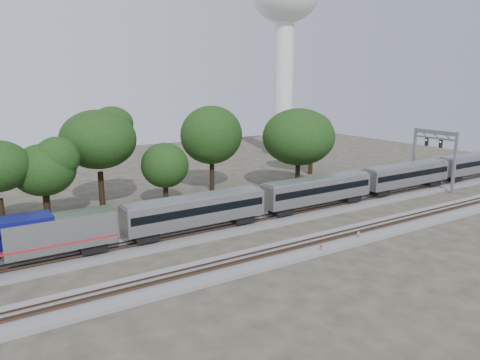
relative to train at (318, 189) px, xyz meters
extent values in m
plane|color=#383328|center=(-13.20, -6.00, -3.15)|extent=(160.00, 160.00, 0.00)
cube|color=slate|center=(-13.20, 0.00, -2.95)|extent=(160.00, 5.00, 0.40)
cube|color=brown|center=(-13.20, -0.72, -2.50)|extent=(160.00, 0.08, 0.15)
cube|color=brown|center=(-13.20, 0.72, -2.50)|extent=(160.00, 0.08, 0.15)
cube|color=slate|center=(-13.20, -10.00, -2.95)|extent=(160.00, 5.00, 0.40)
cube|color=brown|center=(-13.20, -10.72, -2.50)|extent=(160.00, 0.08, 0.15)
cube|color=brown|center=(-13.20, -9.28, -2.50)|extent=(160.00, 0.08, 0.15)
cube|color=#AAADB1|center=(-33.31, 0.00, 0.07)|extent=(10.36, 2.93, 3.23)
cube|color=navy|center=(-38.10, 0.00, 1.58)|extent=(8.31, 2.87, 0.98)
cube|color=#B21B21|center=(-34.49, 0.00, -0.76)|extent=(12.71, 2.97, 0.18)
cube|color=black|center=(-30.33, 0.00, -1.98)|extent=(2.54, 2.15, 0.88)
cube|color=#AAADB1|center=(-18.53, 0.00, -0.08)|extent=(17.01, 2.93, 2.93)
cube|color=black|center=(-18.53, 0.00, 0.22)|extent=(16.42, 2.98, 0.88)
cube|color=gray|center=(-18.53, 0.00, 1.44)|extent=(16.62, 2.35, 0.34)
cube|color=black|center=(-24.69, 0.00, -1.98)|extent=(2.54, 2.15, 0.88)
cube|color=black|center=(-12.38, 0.00, -1.98)|extent=(2.54, 2.15, 0.88)
cube|color=#AAADB1|center=(-0.14, 0.00, -0.08)|extent=(17.01, 2.93, 2.93)
cube|color=black|center=(-0.14, 0.00, 0.22)|extent=(16.42, 2.98, 0.88)
cube|color=gray|center=(-0.14, 0.00, 1.44)|extent=(16.62, 2.35, 0.34)
cube|color=black|center=(-6.30, 0.00, -1.98)|extent=(2.54, 2.15, 0.88)
cube|color=black|center=(6.02, 0.00, -1.98)|extent=(2.54, 2.15, 0.88)
cube|color=#AAADB1|center=(18.26, 0.00, -0.08)|extent=(17.01, 2.93, 2.93)
cube|color=black|center=(18.26, 0.00, 0.22)|extent=(16.42, 2.98, 0.88)
cube|color=gray|center=(18.26, 0.00, 1.44)|extent=(16.62, 2.35, 0.34)
cube|color=black|center=(12.10, 0.00, -1.98)|extent=(2.54, 2.15, 0.88)
cube|color=black|center=(24.42, 0.00, -1.98)|extent=(2.54, 2.15, 0.88)
cube|color=#AAADB1|center=(36.65, 0.00, -0.08)|extent=(17.01, 2.93, 2.93)
cube|color=black|center=(36.65, 0.00, 0.22)|extent=(16.42, 2.98, 0.88)
cube|color=gray|center=(36.65, 0.00, 1.44)|extent=(16.62, 2.35, 0.34)
cube|color=black|center=(30.50, 0.00, -1.98)|extent=(2.54, 2.15, 0.88)
cylinder|color=#512D19|center=(-10.34, -11.96, -2.72)|extent=(0.06, 0.06, 0.87)
cylinder|color=red|center=(-10.34, -11.96, -2.34)|extent=(0.31, 0.04, 0.31)
cylinder|color=#512D19|center=(-4.11, -11.23, -2.67)|extent=(0.06, 0.06, 0.96)
cylinder|color=silver|center=(-4.11, -11.23, -2.25)|extent=(0.33, 0.13, 0.34)
cube|color=#512D19|center=(-7.26, -11.88, -3.00)|extent=(0.55, 0.40, 0.30)
cylinder|color=silver|center=(25.13, 40.06, 11.97)|extent=(4.32, 4.32, 30.25)
cone|color=silver|center=(25.13, 40.06, -0.99)|extent=(6.91, 6.91, 4.32)
cube|color=gray|center=(24.72, -3.73, 1.64)|extent=(0.37, 0.37, 9.58)
cube|color=gray|center=(24.72, 3.73, 1.64)|extent=(0.37, 0.37, 9.58)
cube|color=gray|center=(24.72, 0.00, 6.11)|extent=(0.43, 7.88, 0.64)
cube|color=gray|center=(24.72, 0.00, 5.15)|extent=(0.27, 7.88, 0.27)
cube|color=black|center=(24.40, -1.28, 4.40)|extent=(0.27, 0.53, 1.28)
cube|color=black|center=(24.40, 1.28, 4.40)|extent=(0.27, 0.53, 1.28)
cylinder|color=black|center=(-37.08, 12.23, -0.97)|extent=(0.70, 0.70, 4.37)
cylinder|color=black|center=(-32.06, 13.01, -1.26)|extent=(0.70, 0.70, 3.79)
ellipsoid|color=black|center=(-32.06, 13.01, 3.88)|extent=(7.14, 7.14, 6.07)
cylinder|color=black|center=(-24.14, 17.28, -0.55)|extent=(0.70, 0.70, 5.20)
ellipsoid|color=black|center=(-24.14, 17.28, 6.51)|extent=(9.81, 9.81, 8.34)
cylinder|color=black|center=(-16.69, 12.52, -1.51)|extent=(0.70, 0.70, 3.29)
ellipsoid|color=black|center=(-16.69, 12.52, 2.96)|extent=(6.20, 6.20, 5.27)
cylinder|color=black|center=(-6.19, 18.12, -0.73)|extent=(0.70, 0.70, 4.85)
ellipsoid|color=black|center=(-6.19, 18.12, 5.85)|extent=(9.14, 9.14, 7.77)
cylinder|color=black|center=(4.84, 10.17, -0.79)|extent=(0.70, 0.70, 4.74)
ellipsoid|color=black|center=(4.84, 10.17, 5.64)|extent=(8.93, 8.93, 7.59)
cylinder|color=black|center=(15.99, 19.75, -0.99)|extent=(0.70, 0.70, 4.32)
ellipsoid|color=black|center=(15.99, 19.75, 4.87)|extent=(8.15, 8.15, 6.93)
camera|label=1|loc=(-42.04, -45.63, 14.66)|focal=35.00mm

